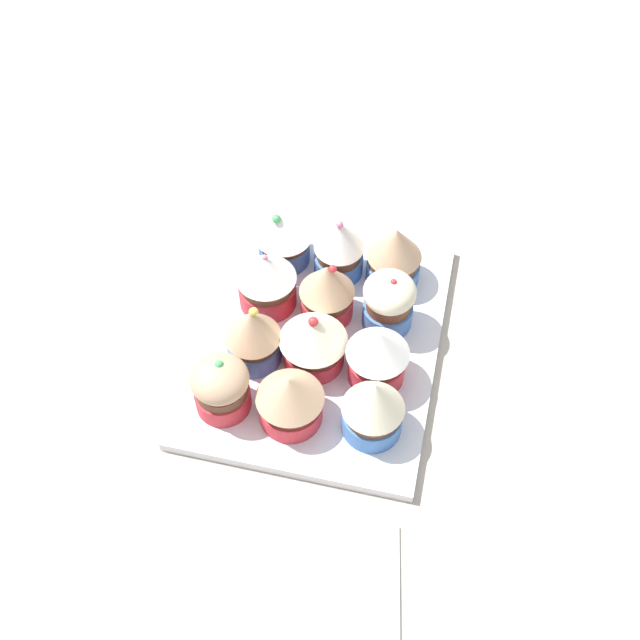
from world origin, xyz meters
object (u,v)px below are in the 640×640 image
Objects in this scene: cupcake_10 at (378,354)px; napkin at (332,608)px; cupcake_0 at (284,237)px; cupcake_5 at (331,291)px; cupcake_1 at (267,280)px; cupcake_7 at (290,398)px; cupcake_4 at (340,248)px; baking_tray at (320,340)px; cupcake_2 at (253,335)px; cupcake_3 at (221,387)px; cupcake_9 at (389,301)px; cupcake_11 at (373,407)px; cupcake_6 at (312,340)px; cupcake_8 at (394,254)px.

cupcake_10 is 23.57cm from napkin.
cupcake_5 is at bearing 45.98° from cupcake_0.
cupcake_1 is 14.33cm from cupcake_7.
cupcake_4 is at bearing -176.42° from cupcake_5.
cupcake_5 is at bearing 172.33° from baking_tray.
baking_tray is at bearing 122.80° from cupcake_2.
cupcake_3 reaches higher than napkin.
cupcake_9 reaches higher than napkin.
cupcake_5 is at bearing -151.78° from cupcake_11.
cupcake_10 is 0.48× the size of napkin.
cupcake_0 is at bearing 176.65° from cupcake_3.
cupcake_1 is 12.84cm from cupcake_9.
baking_tray is 4.71× the size of cupcake_3.
cupcake_8 reaches higher than cupcake_6.
baking_tray is 12.49cm from cupcake_11.
baking_tray is at bearing 32.79° from cupcake_0.
cupcake_7 is 18.92cm from napkin.
cupcake_2 is at bearing 4.26° from cupcake_1.
cupcake_8 is 12.98cm from cupcake_10.
napkin is (17.25, -0.08, -4.80)cm from cupcake_11.
cupcake_1 and cupcake_9 have the same top height.
napkin is at bearing 20.18° from cupcake_0.
baking_tray is 4.74× the size of cupcake_7.
cupcake_6 is at bearing -45.49° from cupcake_9.
cupcake_3 is at bearing -46.31° from cupcake_6.
cupcake_2 is 0.50× the size of napkin.
cupcake_8 reaches higher than cupcake_0.
cupcake_6 is at bearing -5.24° from cupcake_5.
cupcake_10 is at bearing 26.95° from cupcake_4.
cupcake_10 is (-6.35, 7.15, 0.44)cm from cupcake_7.
cupcake_8 is at bearing 148.21° from baking_tray.
cupcake_5 is 1.02× the size of cupcake_11.
cupcake_8 is (-19.44, 13.33, 0.63)cm from cupcake_3.
baking_tray is 8.55cm from cupcake_10.
cupcake_7 is at bearing -4.53° from cupcake_6.
cupcake_3 is at bearing -88.95° from cupcake_7.
baking_tray is 4.28× the size of cupcake_1.
cupcake_8 is (-0.34, 5.87, 0.01)cm from cupcake_4.
cupcake_8 is at bearing -176.37° from cupcake_11.
cupcake_5 is at bearing -167.46° from napkin.
cupcake_6 reaches higher than napkin.
cupcake_3 is 0.87× the size of cupcake_8.
cupcake_0 is at bearing -163.99° from cupcake_7.
cupcake_6 is 0.47× the size of napkin.
cupcake_6 is (12.63, 6.12, 0.04)cm from cupcake_0.
cupcake_11 is at bearing 20.95° from cupcake_4.
cupcake_7 is at bearing -86.18° from cupcake_11.
cupcake_6 reaches higher than baking_tray.
cupcake_8 reaches higher than cupcake_1.
cupcake_3 and cupcake_7 have the same top height.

